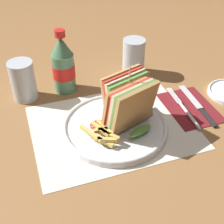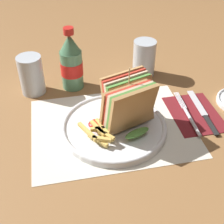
{
  "view_description": "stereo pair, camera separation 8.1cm",
  "coord_description": "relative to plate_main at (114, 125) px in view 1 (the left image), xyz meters",
  "views": [
    {
      "loc": [
        -0.23,
        -0.58,
        0.54
      ],
      "look_at": [
        -0.02,
        0.02,
        0.04
      ],
      "focal_mm": 50.0,
      "sensor_mm": 36.0,
      "label": 1
    },
    {
      "loc": [
        -0.15,
        -0.6,
        0.54
      ],
      "look_at": [
        -0.02,
        0.02,
        0.04
      ],
      "focal_mm": 50.0,
      "sensor_mm": 36.0,
      "label": 2
    }
  ],
  "objects": [
    {
      "name": "glass_near",
      "position": [
        0.15,
        0.25,
        0.04
      ],
      "size": [
        0.07,
        0.07,
        0.12
      ],
      "color": "silver",
      "rests_on": "ground_plane"
    },
    {
      "name": "glass_far",
      "position": [
        -0.2,
        0.22,
        0.05
      ],
      "size": [
        0.07,
        0.07,
        0.12
      ],
      "color": "silver",
      "rests_on": "ground_plane"
    },
    {
      "name": "ketchup_blob",
      "position": [
        -0.04,
        -0.0,
        0.02
      ],
      "size": [
        0.04,
        0.04,
        0.01
      ],
      "color": "maroon",
      "rests_on": "plate_main"
    },
    {
      "name": "knife",
      "position": [
        0.26,
        0.01,
        -0.0
      ],
      "size": [
        0.03,
        0.2,
        0.0
      ],
      "rotation": [
        0.0,
        0.0,
        -0.05
      ],
      "color": "black",
      "rests_on": "napkin"
    },
    {
      "name": "club_sandwich",
      "position": [
        0.04,
        -0.01,
        0.07
      ],
      "size": [
        0.15,
        0.15,
        0.16
      ],
      "color": "tan",
      "rests_on": "plate_main"
    },
    {
      "name": "ground_plane",
      "position": [
        0.02,
        -0.0,
        -0.01
      ],
      "size": [
        4.0,
        4.0,
        0.0
      ],
      "primitive_type": "plane",
      "color": "olive"
    },
    {
      "name": "placemat",
      "position": [
        -0.0,
        0.01,
        -0.01
      ],
      "size": [
        0.42,
        0.32,
        0.0
      ],
      "color": "silver",
      "rests_on": "ground_plane"
    },
    {
      "name": "napkin",
      "position": [
        0.23,
        0.02,
        -0.01
      ],
      "size": [
        0.13,
        0.18,
        0.0
      ],
      "color": "maroon",
      "rests_on": "ground_plane"
    },
    {
      "name": "fries_pile",
      "position": [
        -0.04,
        -0.04,
        0.02
      ],
      "size": [
        0.1,
        0.09,
        0.02
      ],
      "color": "#E0B756",
      "rests_on": "plate_main"
    },
    {
      "name": "coke_bottle_near",
      "position": [
        -0.08,
        0.22,
        0.07
      ],
      "size": [
        0.07,
        0.07,
        0.19
      ],
      "color": "#4C7F5B",
      "rests_on": "ground_plane"
    },
    {
      "name": "fork",
      "position": [
        0.21,
        -0.0,
        -0.0
      ],
      "size": [
        0.02,
        0.2,
        0.01
      ],
      "rotation": [
        0.0,
        0.0,
        -0.05
      ],
      "color": "silver",
      "rests_on": "napkin"
    },
    {
      "name": "plate_main",
      "position": [
        0.0,
        0.0,
        0.0
      ],
      "size": [
        0.27,
        0.27,
        0.02
      ],
      "color": "white",
      "rests_on": "ground_plane"
    }
  ]
}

